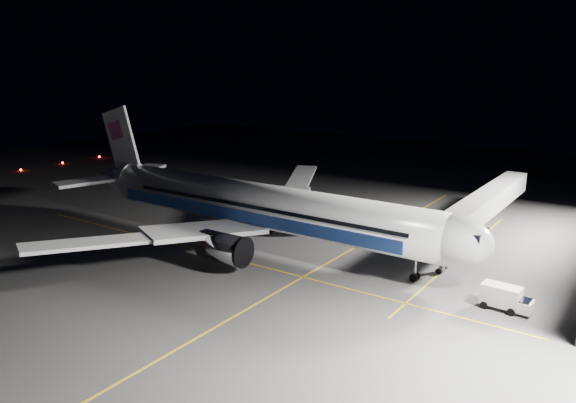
% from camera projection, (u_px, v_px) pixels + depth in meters
% --- Properties ---
extents(ground, '(200.00, 200.00, 0.00)m').
position_uv_depth(ground, '(263.00, 246.00, 71.77)').
color(ground, '#4C4C4F').
rests_on(ground, ground).
extents(guide_line_main, '(0.25, 80.00, 0.01)m').
position_uv_depth(guide_line_main, '(330.00, 261.00, 66.28)').
color(guide_line_main, gold).
rests_on(guide_line_main, ground).
extents(guide_line_cross, '(70.00, 0.25, 0.01)m').
position_uv_depth(guide_line_cross, '(233.00, 259.00, 66.98)').
color(guide_line_cross, gold).
rests_on(guide_line_cross, ground).
extents(guide_line_side, '(0.25, 40.00, 0.01)m').
position_uv_depth(guide_line_side, '(458.00, 257.00, 67.68)').
color(guide_line_side, gold).
rests_on(guide_line_side, ground).
extents(airliner, '(61.48, 54.22, 16.64)m').
position_uv_depth(airliner, '(256.00, 206.00, 71.08)').
color(airliner, silver).
rests_on(airliner, ground).
extents(jet_bridge, '(3.60, 34.40, 6.30)m').
position_uv_depth(jet_bridge, '(481.00, 206.00, 72.97)').
color(jet_bridge, '#B2B2B7').
rests_on(jet_bridge, ground).
extents(service_truck, '(4.76, 2.27, 2.39)m').
position_uv_depth(service_truck, '(506.00, 298.00, 53.16)').
color(service_truck, white).
rests_on(service_truck, ground).
extents(baggage_tug, '(2.91, 2.54, 1.83)m').
position_uv_depth(baggage_tug, '(316.00, 204.00, 88.85)').
color(baggage_tug, black).
rests_on(baggage_tug, ground).
extents(safety_cone_a, '(0.46, 0.46, 0.68)m').
position_uv_depth(safety_cone_a, '(345.00, 230.00, 77.03)').
color(safety_cone_a, '#FD3D0A').
rests_on(safety_cone_a, ground).
extents(safety_cone_b, '(0.35, 0.35, 0.53)m').
position_uv_depth(safety_cone_b, '(328.00, 240.00, 73.34)').
color(safety_cone_b, '#FD3D0A').
rests_on(safety_cone_b, ground).
extents(safety_cone_c, '(0.36, 0.36, 0.54)m').
position_uv_depth(safety_cone_c, '(257.00, 230.00, 77.26)').
color(safety_cone_c, '#FD3D0A').
rests_on(safety_cone_c, ground).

